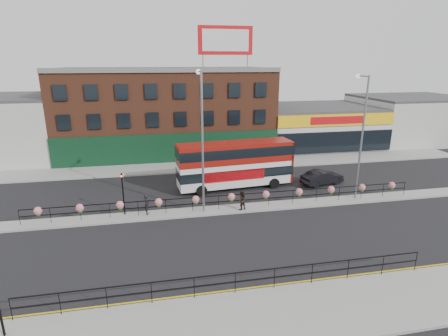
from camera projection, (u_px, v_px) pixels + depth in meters
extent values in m
plane|color=black|center=(231.00, 210.00, 27.03)|extent=(120.00, 120.00, 0.00)
cube|color=gray|center=(288.00, 315.00, 15.74)|extent=(60.00, 4.00, 0.15)
cube|color=gray|center=(208.00, 166.00, 38.27)|extent=(60.00, 4.00, 0.15)
cube|color=gray|center=(231.00, 209.00, 27.00)|extent=(60.00, 1.60, 0.15)
cube|color=gold|center=(271.00, 285.00, 17.92)|extent=(60.00, 0.10, 0.01)
cube|color=gold|center=(272.00, 287.00, 17.75)|extent=(60.00, 0.10, 0.01)
cube|color=brown|center=(167.00, 112.00, 43.60)|extent=(25.00, 12.00, 10.00)
cube|color=#3F3F42|center=(165.00, 69.00, 42.10)|extent=(25.00, 12.00, 0.30)
cube|color=black|center=(170.00, 149.00, 38.86)|extent=(25.00, 0.25, 3.40)
cube|color=silver|center=(314.00, 126.00, 48.00)|extent=(15.00, 12.00, 5.00)
cube|color=#3F3F42|center=(316.00, 107.00, 47.22)|extent=(15.00, 12.00, 0.30)
cube|color=yellow|center=(338.00, 120.00, 41.76)|extent=(15.00, 0.25, 1.40)
cube|color=red|center=(338.00, 120.00, 41.65)|extent=(7.00, 0.10, 0.90)
cube|color=black|center=(335.00, 142.00, 42.55)|extent=(15.00, 0.25, 2.60)
cube|color=#B8B8B2|center=(410.00, 119.00, 50.55)|extent=(14.50, 12.00, 6.00)
cube|color=#3F3F42|center=(413.00, 97.00, 49.63)|extent=(14.50, 12.00, 0.30)
cube|color=red|center=(225.00, 40.00, 37.70)|extent=(6.00, 0.25, 3.00)
cube|color=silver|center=(226.00, 40.00, 37.57)|extent=(5.10, 0.04, 2.25)
cylinder|color=gray|center=(203.00, 62.00, 37.89)|extent=(0.12, 0.12, 1.40)
cylinder|color=gray|center=(247.00, 62.00, 38.81)|extent=(0.12, 0.12, 1.40)
cube|color=black|center=(232.00, 195.00, 26.66)|extent=(30.00, 0.05, 0.05)
cube|color=black|center=(231.00, 201.00, 26.80)|extent=(30.00, 0.05, 0.05)
cylinder|color=black|center=(19.00, 218.00, 24.07)|extent=(0.04, 0.04, 1.10)
cylinder|color=black|center=(50.00, 215.00, 24.44)|extent=(0.04, 0.04, 1.10)
cylinder|color=black|center=(80.00, 213.00, 24.81)|extent=(0.04, 0.04, 1.10)
cylinder|color=black|center=(110.00, 211.00, 25.17)|extent=(0.04, 0.04, 1.10)
cylinder|color=black|center=(138.00, 209.00, 25.54)|extent=(0.04, 0.04, 1.10)
cylinder|color=black|center=(166.00, 206.00, 25.91)|extent=(0.04, 0.04, 1.10)
cylinder|color=black|center=(193.00, 204.00, 26.27)|extent=(0.04, 0.04, 1.10)
cylinder|color=black|center=(219.00, 203.00, 26.64)|extent=(0.04, 0.04, 1.10)
cylinder|color=black|center=(244.00, 201.00, 27.00)|extent=(0.04, 0.04, 1.10)
cylinder|color=black|center=(269.00, 199.00, 27.37)|extent=(0.04, 0.04, 1.10)
cylinder|color=black|center=(293.00, 197.00, 27.74)|extent=(0.04, 0.04, 1.10)
cylinder|color=black|center=(316.00, 195.00, 28.10)|extent=(0.04, 0.04, 1.10)
cylinder|color=black|center=(339.00, 193.00, 28.47)|extent=(0.04, 0.04, 1.10)
cylinder|color=black|center=(361.00, 192.00, 28.83)|extent=(0.04, 0.04, 1.10)
cylinder|color=black|center=(383.00, 190.00, 29.20)|extent=(0.04, 0.04, 1.10)
cylinder|color=black|center=(404.00, 189.00, 29.57)|extent=(0.04, 0.04, 1.10)
sphere|color=#D06D7C|center=(38.00, 211.00, 24.19)|extent=(0.56, 0.56, 0.56)
sphere|color=#2A5C19|center=(38.00, 214.00, 24.25)|extent=(0.36, 0.36, 0.36)
sphere|color=#D06D7C|center=(80.00, 208.00, 24.69)|extent=(0.56, 0.56, 0.56)
sphere|color=#2A5C19|center=(80.00, 211.00, 24.76)|extent=(0.36, 0.36, 0.36)
sphere|color=#D06D7C|center=(120.00, 205.00, 25.19)|extent=(0.56, 0.56, 0.56)
sphere|color=#2A5C19|center=(120.00, 208.00, 25.26)|extent=(0.36, 0.36, 0.36)
sphere|color=#D06D7C|center=(159.00, 202.00, 25.70)|extent=(0.56, 0.56, 0.56)
sphere|color=#2A5C19|center=(159.00, 205.00, 25.76)|extent=(0.36, 0.36, 0.36)
sphere|color=#D06D7C|center=(196.00, 199.00, 26.20)|extent=(0.56, 0.56, 0.56)
sphere|color=#2A5C19|center=(196.00, 202.00, 26.27)|extent=(0.36, 0.36, 0.36)
sphere|color=#D06D7C|center=(231.00, 197.00, 26.70)|extent=(0.56, 0.56, 0.56)
sphere|color=#2A5C19|center=(231.00, 199.00, 26.77)|extent=(0.36, 0.36, 0.36)
sphere|color=#D06D7C|center=(266.00, 194.00, 27.21)|extent=(0.56, 0.56, 0.56)
sphere|color=#2A5C19|center=(266.00, 197.00, 27.27)|extent=(0.36, 0.36, 0.36)
sphere|color=#D06D7C|center=(299.00, 192.00, 27.71)|extent=(0.56, 0.56, 0.56)
sphere|color=#2A5C19|center=(299.00, 194.00, 27.78)|extent=(0.36, 0.36, 0.36)
sphere|color=#D06D7C|center=(331.00, 189.00, 28.21)|extent=(0.56, 0.56, 0.56)
sphere|color=#2A5C19|center=(331.00, 192.00, 28.28)|extent=(0.36, 0.36, 0.36)
sphere|color=#D06D7C|center=(362.00, 187.00, 28.72)|extent=(0.56, 0.56, 0.56)
sphere|color=#2A5C19|center=(362.00, 190.00, 28.79)|extent=(0.36, 0.36, 0.36)
sphere|color=#D06D7C|center=(392.00, 185.00, 29.22)|extent=(0.56, 0.56, 0.56)
sphere|color=#2A5C19|center=(391.00, 188.00, 29.29)|extent=(0.36, 0.36, 0.36)
cube|color=black|center=(235.00, 273.00, 16.81)|extent=(20.00, 0.05, 0.05)
cube|color=black|center=(235.00, 282.00, 16.96)|extent=(20.00, 0.05, 0.05)
cylinder|color=black|center=(11.00, 310.00, 15.14)|extent=(0.04, 0.04, 1.10)
cylinder|color=black|center=(60.00, 304.00, 15.51)|extent=(0.04, 0.04, 1.10)
cylinder|color=black|center=(107.00, 298.00, 15.88)|extent=(0.04, 0.04, 1.10)
cylinder|color=black|center=(151.00, 293.00, 16.24)|extent=(0.04, 0.04, 1.10)
cylinder|color=black|center=(194.00, 288.00, 16.61)|extent=(0.04, 0.04, 1.10)
cylinder|color=black|center=(235.00, 283.00, 16.97)|extent=(0.04, 0.04, 1.10)
cylinder|color=black|center=(274.00, 278.00, 17.34)|extent=(0.04, 0.04, 1.10)
cylinder|color=black|center=(312.00, 274.00, 17.71)|extent=(0.04, 0.04, 1.10)
cylinder|color=black|center=(348.00, 269.00, 18.07)|extent=(0.04, 0.04, 1.10)
cylinder|color=black|center=(383.00, 265.00, 18.44)|extent=(0.04, 0.04, 1.10)
cylinder|color=black|center=(416.00, 261.00, 18.81)|extent=(0.04, 0.04, 1.10)
cube|color=silver|center=(235.00, 164.00, 31.20)|extent=(10.44, 3.29, 3.73)
cube|color=maroon|center=(235.00, 152.00, 30.89)|extent=(10.51, 3.36, 1.68)
cube|color=black|center=(235.00, 171.00, 31.39)|extent=(10.53, 3.38, 0.84)
cube|color=black|center=(235.00, 151.00, 30.85)|extent=(10.55, 3.40, 0.84)
cube|color=maroon|center=(235.00, 143.00, 30.65)|extent=(10.44, 3.29, 0.11)
cube|color=maroon|center=(287.00, 160.00, 32.58)|extent=(0.42, 2.40, 3.73)
cube|color=red|center=(234.00, 176.00, 30.19)|extent=(5.58, 0.57, 0.93)
cylinder|color=black|center=(202.00, 191.00, 29.74)|extent=(0.96, 0.37, 0.93)
cylinder|color=black|center=(196.00, 182.00, 31.88)|extent=(0.96, 0.37, 0.93)
cylinder|color=black|center=(274.00, 183.00, 31.56)|extent=(0.96, 0.37, 0.93)
cylinder|color=black|center=(264.00, 175.00, 33.70)|extent=(0.96, 0.37, 0.93)
imported|color=black|center=(322.00, 177.00, 32.48)|extent=(3.40, 4.80, 1.35)
imported|color=black|center=(147.00, 204.00, 25.74)|extent=(0.60, 0.43, 1.55)
imported|color=black|center=(241.00, 200.00, 26.53)|extent=(1.07, 1.00, 1.52)
cylinder|color=gray|center=(203.00, 145.00, 24.93)|extent=(0.16, 0.16, 10.31)
cylinder|color=gray|center=(200.00, 71.00, 24.18)|extent=(0.10, 1.55, 0.10)
sphere|color=silver|center=(198.00, 72.00, 24.92)|extent=(0.37, 0.37, 0.37)
cylinder|color=gray|center=(362.00, 140.00, 27.52)|extent=(0.16, 0.16, 9.89)
cylinder|color=gray|center=(363.00, 76.00, 26.80)|extent=(0.10, 1.48, 0.10)
sphere|color=silver|center=(358.00, 76.00, 27.51)|extent=(0.36, 0.36, 0.36)
cylinder|color=black|center=(123.00, 194.00, 25.42)|extent=(0.10, 0.10, 3.20)
imported|color=black|center=(121.00, 173.00, 24.96)|extent=(0.15, 0.18, 0.90)
sphere|color=#FF190C|center=(121.00, 176.00, 24.90)|extent=(0.14, 0.14, 0.14)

